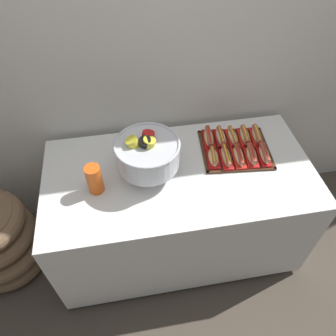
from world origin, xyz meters
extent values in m
plane|color=#4C4238|center=(0.00, 0.00, 0.00)|extent=(10.00, 10.00, 0.00)
cube|color=silver|center=(0.00, 0.48, 1.30)|extent=(6.00, 0.10, 2.60)
cube|color=white|center=(0.00, 0.00, 0.40)|extent=(1.54, 0.78, 0.72)
cylinder|color=black|center=(-0.65, -0.27, 0.02)|extent=(0.05, 0.05, 0.04)
cylinder|color=black|center=(0.65, -0.27, 0.02)|extent=(0.05, 0.05, 0.04)
cylinder|color=black|center=(-0.65, 0.27, 0.02)|extent=(0.05, 0.05, 0.04)
cylinder|color=black|center=(0.65, 0.27, 0.02)|extent=(0.05, 0.05, 0.04)
torus|color=brown|center=(-1.18, 0.04, 0.07)|extent=(0.53, 0.53, 0.12)
torus|color=brown|center=(-1.18, 0.04, 0.21)|extent=(0.54, 0.54, 0.12)
cube|color=#472B19|center=(0.36, 0.11, 0.76)|extent=(0.44, 0.40, 0.01)
cube|color=#472B19|center=(0.35, -0.06, 0.77)|extent=(0.40, 0.05, 0.01)
cube|color=#472B19|center=(0.38, 0.28, 0.77)|extent=(0.40, 0.05, 0.01)
cube|color=#472B19|center=(0.17, 0.13, 0.77)|extent=(0.05, 0.36, 0.01)
cube|color=#472B19|center=(0.56, 0.09, 0.77)|extent=(0.05, 0.36, 0.01)
cube|color=#B21414|center=(0.21, 0.05, 0.77)|extent=(0.09, 0.16, 0.02)
ellipsoid|color=tan|center=(0.21, 0.05, 0.79)|extent=(0.07, 0.15, 0.04)
cylinder|color=#A8563D|center=(0.21, 0.05, 0.80)|extent=(0.04, 0.14, 0.03)
cylinder|color=yellow|center=(0.21, 0.05, 0.82)|extent=(0.02, 0.12, 0.01)
cube|color=red|center=(0.28, 0.04, 0.77)|extent=(0.08, 0.19, 0.02)
ellipsoid|color=tan|center=(0.28, 0.04, 0.79)|extent=(0.06, 0.17, 0.04)
cylinder|color=#9E4C38|center=(0.28, 0.04, 0.81)|extent=(0.04, 0.17, 0.03)
cylinder|color=yellow|center=(0.28, 0.04, 0.82)|extent=(0.02, 0.14, 0.01)
cube|color=red|center=(0.36, 0.03, 0.77)|extent=(0.08, 0.19, 0.02)
ellipsoid|color=beige|center=(0.36, 0.03, 0.79)|extent=(0.07, 0.17, 0.04)
cylinder|color=brown|center=(0.36, 0.03, 0.80)|extent=(0.04, 0.16, 0.03)
cylinder|color=red|center=(0.36, 0.03, 0.82)|extent=(0.02, 0.13, 0.01)
cube|color=red|center=(0.43, 0.02, 0.77)|extent=(0.09, 0.18, 0.02)
ellipsoid|color=tan|center=(0.43, 0.02, 0.79)|extent=(0.08, 0.17, 0.04)
cylinder|color=#9E4C38|center=(0.43, 0.02, 0.81)|extent=(0.06, 0.16, 0.03)
cylinder|color=red|center=(0.43, 0.02, 0.82)|extent=(0.03, 0.13, 0.01)
cube|color=#B21414|center=(0.50, 0.02, 0.77)|extent=(0.08, 0.18, 0.02)
ellipsoid|color=beige|center=(0.50, 0.02, 0.80)|extent=(0.07, 0.16, 0.04)
cylinder|color=#9E4C38|center=(0.50, 0.02, 0.81)|extent=(0.05, 0.15, 0.03)
cylinder|color=red|center=(0.50, 0.02, 0.82)|extent=(0.02, 0.13, 0.01)
cube|color=#B21414|center=(0.22, 0.21, 0.77)|extent=(0.09, 0.19, 0.02)
ellipsoid|color=tan|center=(0.22, 0.21, 0.80)|extent=(0.08, 0.17, 0.04)
cylinder|color=#9E4C38|center=(0.22, 0.21, 0.81)|extent=(0.05, 0.17, 0.03)
cylinder|color=red|center=(0.22, 0.21, 0.82)|extent=(0.03, 0.14, 0.01)
cube|color=#B21414|center=(0.30, 0.20, 0.77)|extent=(0.08, 0.19, 0.02)
ellipsoid|color=beige|center=(0.30, 0.20, 0.80)|extent=(0.07, 0.17, 0.04)
cylinder|color=#9E4C38|center=(0.30, 0.20, 0.81)|extent=(0.04, 0.16, 0.03)
cylinder|color=yellow|center=(0.30, 0.20, 0.82)|extent=(0.02, 0.13, 0.01)
cube|color=red|center=(0.37, 0.20, 0.77)|extent=(0.07, 0.18, 0.02)
ellipsoid|color=beige|center=(0.37, 0.20, 0.79)|extent=(0.05, 0.16, 0.04)
cylinder|color=#A8563D|center=(0.37, 0.20, 0.81)|extent=(0.03, 0.16, 0.03)
cylinder|color=yellow|center=(0.37, 0.20, 0.82)|extent=(0.01, 0.13, 0.01)
cube|color=red|center=(0.45, 0.19, 0.77)|extent=(0.09, 0.18, 0.02)
ellipsoid|color=#E0BC7F|center=(0.45, 0.19, 0.80)|extent=(0.07, 0.17, 0.04)
cylinder|color=#A8563D|center=(0.45, 0.19, 0.81)|extent=(0.05, 0.15, 0.03)
cylinder|color=yellow|center=(0.45, 0.19, 0.82)|extent=(0.02, 0.13, 0.01)
cube|color=red|center=(0.52, 0.18, 0.77)|extent=(0.09, 0.18, 0.02)
ellipsoid|color=#E0BC7F|center=(0.52, 0.18, 0.79)|extent=(0.07, 0.17, 0.04)
cylinder|color=#A8563D|center=(0.52, 0.18, 0.81)|extent=(0.05, 0.16, 0.03)
cylinder|color=yellow|center=(0.52, 0.18, 0.82)|extent=(0.03, 0.13, 0.01)
cylinder|color=silver|center=(-0.17, 0.02, 0.77)|extent=(0.20, 0.20, 0.02)
cone|color=silver|center=(-0.17, 0.02, 0.81)|extent=(0.07, 0.07, 0.07)
cylinder|color=silver|center=(-0.17, 0.02, 0.91)|extent=(0.34, 0.34, 0.14)
torus|color=silver|center=(-0.17, 0.02, 0.98)|extent=(0.35, 0.35, 0.02)
cylinder|color=black|center=(-0.17, 0.02, 0.96)|extent=(0.10, 0.08, 0.14)
cylinder|color=red|center=(-0.17, 0.05, 0.96)|extent=(0.10, 0.10, 0.14)
cylinder|color=yellow|center=(-0.23, 0.03, 0.96)|extent=(0.13, 0.09, 0.15)
cylinder|color=yellow|center=(-0.17, 0.01, 0.96)|extent=(0.10, 0.09, 0.14)
cylinder|color=#EA5B19|center=(-0.47, -0.05, 0.82)|extent=(0.08, 0.08, 0.13)
cylinder|color=#EA5B19|center=(-0.47, -0.05, 0.84)|extent=(0.08, 0.08, 0.13)
cylinder|color=#EA5B19|center=(-0.47, -0.05, 0.87)|extent=(0.08, 0.08, 0.13)
camera|label=1|loc=(-0.27, -1.19, 2.13)|focal=34.53mm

